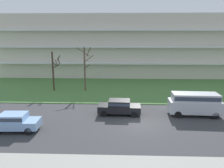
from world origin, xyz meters
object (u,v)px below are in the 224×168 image
tree_far_left (54,69)px  van_silver_center_left (195,102)px  tree_left (85,67)px  sedan_blue_center_right (14,121)px  sedan_black_near_left (119,106)px

tree_far_left → van_silver_center_left: tree_far_left is taller
tree_left → van_silver_center_left: (12.84, -10.01, -2.19)m
sedan_blue_center_right → van_silver_center_left: bearing=12.7°
tree_left → sedan_black_near_left: 11.55m
sedan_black_near_left → van_silver_center_left: 7.77m
tree_left → sedan_blue_center_right: bearing=-105.6°
sedan_black_near_left → tree_far_left: bearing=-43.2°
tree_left → tree_far_left: bearing=-179.7°
sedan_black_near_left → van_silver_center_left: size_ratio=0.85×
tree_far_left → sedan_blue_center_right: bearing=-87.8°
tree_far_left → van_silver_center_left: size_ratio=1.11×
van_silver_center_left → sedan_blue_center_right: (-16.88, -4.50, -0.52)m
tree_far_left → sedan_blue_center_right: (0.56, -14.48, -2.35)m
sedan_black_near_left → tree_left: bearing=-60.4°
sedan_blue_center_right → tree_far_left: bearing=90.0°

